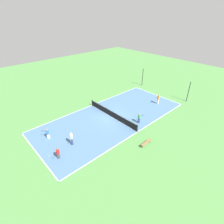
{
  "coord_description": "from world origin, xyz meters",
  "views": [
    {
      "loc": [
        16.58,
        -15.21,
        14.27
      ],
      "look_at": [
        0.0,
        0.0,
        0.9
      ],
      "focal_mm": 28.0,
      "sensor_mm": 36.0,
      "label": 1
    }
  ],
  "objects_px": {
    "player_coach_red": "(58,153)",
    "player_center_orange": "(158,99)",
    "tennis_ball_left_sideline": "(109,104)",
    "player_near_white": "(72,138)",
    "tennis_ball_far_baseline": "(138,95)",
    "tennis_net": "(112,114)",
    "tennis_ball_midcourt": "(49,155)",
    "fence_post_back_left": "(143,77)",
    "player_far_green": "(139,118)",
    "bench": "(146,143)",
    "player_near_blue": "(48,133)",
    "fence_post_back_right": "(188,92)"
  },
  "relations": [
    {
      "from": "player_near_white",
      "to": "fence_post_back_left",
      "type": "height_order",
      "value": "fence_post_back_left"
    },
    {
      "from": "bench",
      "to": "tennis_ball_left_sideline",
      "type": "distance_m",
      "value": 11.41
    },
    {
      "from": "tennis_ball_far_baseline",
      "to": "fence_post_back_left",
      "type": "xyz_separation_m",
      "value": [
        -2.69,
        4.38,
        1.77
      ]
    },
    {
      "from": "player_center_orange",
      "to": "tennis_ball_left_sideline",
      "type": "height_order",
      "value": "player_center_orange"
    },
    {
      "from": "player_far_green",
      "to": "tennis_ball_left_sideline",
      "type": "xyz_separation_m",
      "value": [
        -7.09,
        0.61,
        -0.82
      ]
    },
    {
      "from": "tennis_net",
      "to": "bench",
      "type": "bearing_deg",
      "value": -9.42
    },
    {
      "from": "player_far_green",
      "to": "tennis_ball_far_baseline",
      "type": "height_order",
      "value": "player_far_green"
    },
    {
      "from": "player_far_green",
      "to": "player_near_blue",
      "type": "height_order",
      "value": "player_far_green"
    },
    {
      "from": "player_near_blue",
      "to": "player_near_white",
      "type": "distance_m",
      "value": 3.47
    },
    {
      "from": "tennis_ball_left_sideline",
      "to": "player_center_orange",
      "type": "bearing_deg",
      "value": 48.89
    },
    {
      "from": "tennis_ball_midcourt",
      "to": "player_center_orange",
      "type": "bearing_deg",
      "value": 86.91
    },
    {
      "from": "player_coach_red",
      "to": "tennis_net",
      "type": "bearing_deg",
      "value": 152.18
    },
    {
      "from": "player_far_green",
      "to": "tennis_ball_midcourt",
      "type": "xyz_separation_m",
      "value": [
        -2.61,
        -12.54,
        -0.82
      ]
    },
    {
      "from": "player_near_white",
      "to": "tennis_ball_far_baseline",
      "type": "bearing_deg",
      "value": 125.67
    },
    {
      "from": "player_near_blue",
      "to": "tennis_ball_far_baseline",
      "type": "relative_size",
      "value": 21.3
    },
    {
      "from": "tennis_ball_left_sideline",
      "to": "player_coach_red",
      "type": "bearing_deg",
      "value": -65.73
    },
    {
      "from": "bench",
      "to": "player_near_blue",
      "type": "height_order",
      "value": "player_near_blue"
    },
    {
      "from": "tennis_ball_far_baseline",
      "to": "player_far_green",
      "type": "bearing_deg",
      "value": -49.48
    },
    {
      "from": "player_near_blue",
      "to": "player_far_green",
      "type": "bearing_deg",
      "value": -157.72
    },
    {
      "from": "player_near_blue",
      "to": "tennis_ball_far_baseline",
      "type": "bearing_deg",
      "value": -129.58
    },
    {
      "from": "tennis_ball_left_sideline",
      "to": "fence_post_back_right",
      "type": "xyz_separation_m",
      "value": [
        8.38,
        10.96,
        1.77
      ]
    },
    {
      "from": "player_near_white",
      "to": "tennis_ball_far_baseline",
      "type": "relative_size",
      "value": 25.84
    },
    {
      "from": "player_near_white",
      "to": "tennis_ball_far_baseline",
      "type": "xyz_separation_m",
      "value": [
        -3.72,
        16.75,
        -0.98
      ]
    },
    {
      "from": "tennis_net",
      "to": "player_center_orange",
      "type": "bearing_deg",
      "value": 75.87
    },
    {
      "from": "player_center_orange",
      "to": "fence_post_back_right",
      "type": "xyz_separation_m",
      "value": [
        2.86,
        4.63,
        0.81
      ]
    },
    {
      "from": "tennis_ball_far_baseline",
      "to": "tennis_ball_left_sideline",
      "type": "height_order",
      "value": "same"
    },
    {
      "from": "tennis_ball_far_baseline",
      "to": "tennis_ball_midcourt",
      "type": "bearing_deg",
      "value": -79.88
    },
    {
      "from": "player_coach_red",
      "to": "player_center_orange",
      "type": "bearing_deg",
      "value": 139.63
    },
    {
      "from": "player_near_blue",
      "to": "player_near_white",
      "type": "bearing_deg",
      "value": 166.22
    },
    {
      "from": "player_near_white",
      "to": "tennis_ball_left_sideline",
      "type": "distance_m",
      "value": 11.24
    },
    {
      "from": "player_coach_red",
      "to": "player_near_blue",
      "type": "bearing_deg",
      "value": -140.54
    },
    {
      "from": "player_far_green",
      "to": "player_center_orange",
      "type": "distance_m",
      "value": 7.11
    },
    {
      "from": "tennis_net",
      "to": "player_near_white",
      "type": "xyz_separation_m",
      "value": [
        1.35,
        -7.77,
        0.46
      ]
    },
    {
      "from": "player_far_green",
      "to": "player_coach_red",
      "type": "bearing_deg",
      "value": -161.4
    },
    {
      "from": "bench",
      "to": "tennis_ball_midcourt",
      "type": "bearing_deg",
      "value": 146.34
    },
    {
      "from": "player_near_blue",
      "to": "player_coach_red",
      "type": "bearing_deg",
      "value": 128.53
    },
    {
      "from": "player_coach_red",
      "to": "tennis_ball_midcourt",
      "type": "bearing_deg",
      "value": -101.24
    },
    {
      "from": "player_near_blue",
      "to": "tennis_ball_left_sideline",
      "type": "relative_size",
      "value": 21.3
    },
    {
      "from": "fence_post_back_left",
      "to": "player_near_white",
      "type": "bearing_deg",
      "value": -73.13
    },
    {
      "from": "player_near_blue",
      "to": "fence_post_back_left",
      "type": "xyz_separation_m",
      "value": [
        -3.34,
        22.75,
        0.99
      ]
    },
    {
      "from": "player_far_green",
      "to": "fence_post_back_right",
      "type": "bearing_deg",
      "value": 19.2
    },
    {
      "from": "fence_post_back_right",
      "to": "tennis_ball_midcourt",
      "type": "bearing_deg",
      "value": -99.21
    },
    {
      "from": "tennis_ball_midcourt",
      "to": "fence_post_back_left",
      "type": "relative_size",
      "value": 0.02
    },
    {
      "from": "fence_post_back_left",
      "to": "tennis_ball_left_sideline",
      "type": "bearing_deg",
      "value": -81.01
    },
    {
      "from": "tennis_ball_midcourt",
      "to": "bench",
      "type": "bearing_deg",
      "value": 56.34
    },
    {
      "from": "tennis_net",
      "to": "player_far_green",
      "type": "xyz_separation_m",
      "value": [
        3.76,
        1.8,
        0.3
      ]
    },
    {
      "from": "player_coach_red",
      "to": "tennis_ball_far_baseline",
      "type": "relative_size",
      "value": 20.69
    },
    {
      "from": "tennis_net",
      "to": "player_near_white",
      "type": "height_order",
      "value": "player_near_white"
    },
    {
      "from": "tennis_ball_far_baseline",
      "to": "fence_post_back_right",
      "type": "xyz_separation_m",
      "value": [
        7.43,
        4.38,
        1.77
      ]
    },
    {
      "from": "player_coach_red",
      "to": "player_near_blue",
      "type": "relative_size",
      "value": 0.97
    }
  ]
}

